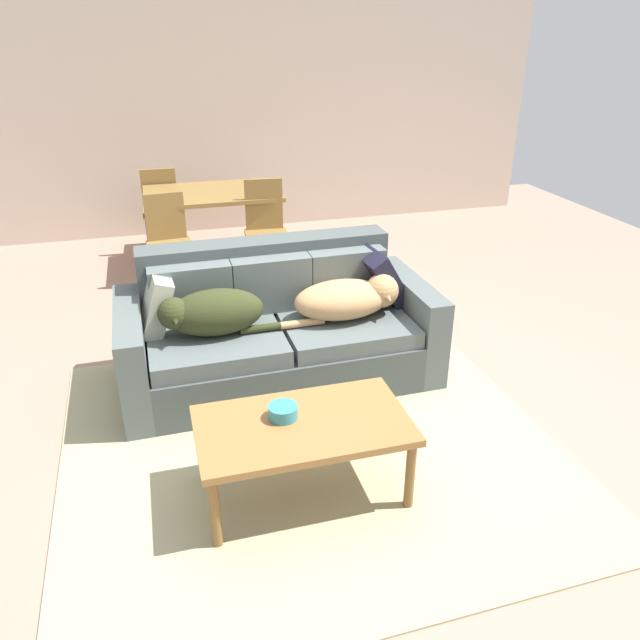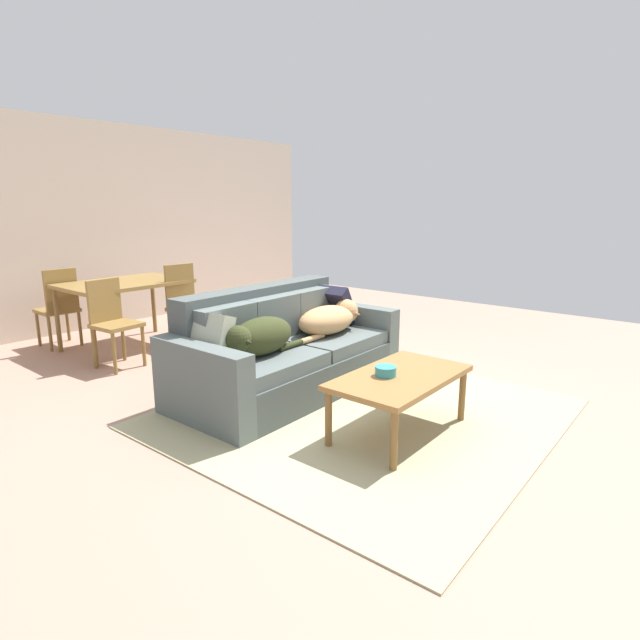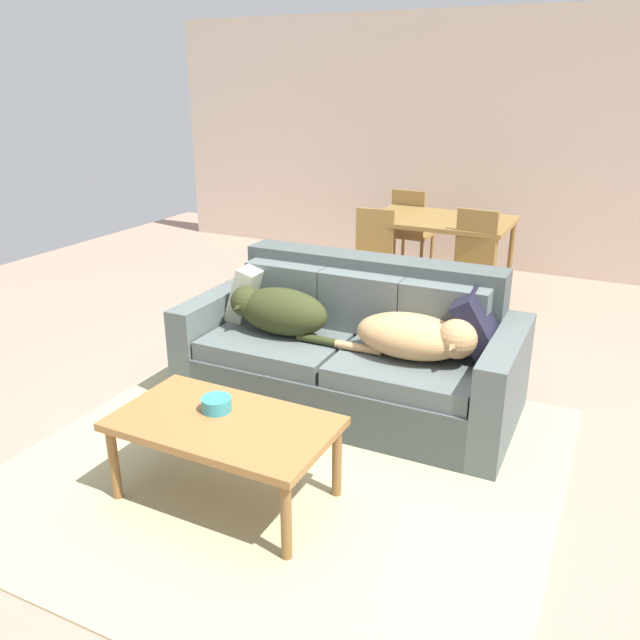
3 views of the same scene
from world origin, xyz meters
name	(u,v)px [view 2 (image 2 of 3)]	position (x,y,z in m)	size (l,w,h in m)	color
ground_plane	(315,395)	(0.00, 0.00, 0.00)	(10.00, 10.00, 0.00)	#A57F6C
back_partition	(81,227)	(0.00, 4.00, 1.35)	(8.00, 0.12, 2.70)	beige
area_rug	(365,413)	(-0.05, -0.57, 0.01)	(2.85, 2.70, 0.01)	tan
couch	(284,353)	(-0.06, 0.32, 0.34)	(2.15, 1.02, 0.91)	#434B4A
dog_on_left_cushion	(259,337)	(-0.52, 0.15, 0.61)	(0.79, 0.33, 0.31)	#2F3519
dog_on_right_cushion	(330,319)	(0.42, 0.17, 0.59)	(0.85, 0.39, 0.29)	tan
throw_pillow_by_left_arm	(208,338)	(-0.85, 0.36, 0.63)	(0.12, 0.39, 0.39)	#ABB098
throw_pillow_by_right_arm	(333,306)	(0.74, 0.38, 0.64)	(0.13, 0.41, 0.41)	black
coffee_table	(400,381)	(-0.19, -0.96, 0.40)	(1.09, 0.62, 0.45)	olive
bowl_on_coffee_table	(386,371)	(-0.28, -0.89, 0.49)	(0.15, 0.15, 0.07)	teal
dining_table	(125,288)	(-0.20, 2.69, 0.70)	(1.32, 0.92, 0.77)	olive
dining_chair_near_left	(112,319)	(-0.68, 2.13, 0.50)	(0.43, 0.43, 0.90)	olive
dining_chair_near_right	(185,302)	(0.24, 2.16, 0.53)	(0.43, 0.43, 0.97)	olive
dining_chair_far_left	(59,305)	(-0.69, 3.29, 0.51)	(0.41, 0.41, 0.93)	olive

